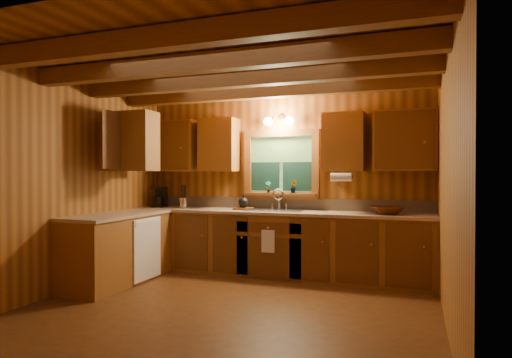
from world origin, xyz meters
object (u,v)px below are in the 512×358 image
object	(u,v)px
sink	(276,214)
coffee_maker	(160,197)
cutting_board	(243,209)
wicker_basket	(387,210)

from	to	relation	value
sink	coffee_maker	world-z (taller)	coffee_maker
sink	coffee_maker	bearing A→B (deg)	179.44
sink	cutting_board	size ratio (longest dim) A/B	2.80
wicker_basket	coffee_maker	bearing A→B (deg)	178.76
coffee_maker	cutting_board	world-z (taller)	coffee_maker
sink	coffee_maker	distance (m)	1.88
coffee_maker	wicker_basket	world-z (taller)	coffee_maker
sink	coffee_maker	size ratio (longest dim) A/B	2.65
sink	cutting_board	distance (m)	0.49
coffee_maker	cutting_board	distance (m)	1.39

